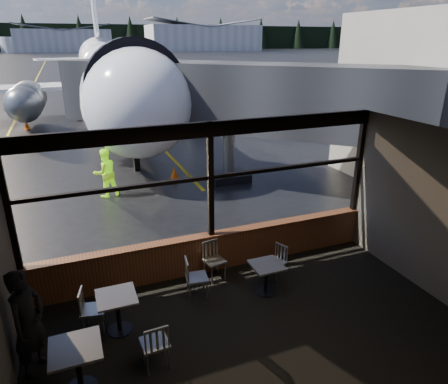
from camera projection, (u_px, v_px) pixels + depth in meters
ground_plane at (69, 58)px, 113.73m from camera, size 520.00×520.00×0.00m
carpet_floor at (271, 356)px, 6.82m from camera, size 8.00×6.00×0.01m
ceiling at (281, 161)px, 5.57m from camera, size 8.00×6.00×0.04m
window_sill at (211, 252)px, 9.27m from camera, size 8.00×0.28×0.90m
window_header at (210, 129)px, 8.23m from camera, size 8.00×0.18×0.30m
mullion_left at (7, 208)px, 7.30m from camera, size 0.12×0.12×2.60m
mullion_centre at (210, 182)px, 8.65m from camera, size 0.12×0.12×2.60m
mullion_right at (359, 162)px, 9.99m from camera, size 0.12×0.12×2.60m
window_transom at (210, 177)px, 8.61m from camera, size 8.00×0.10×0.08m
airliner at (106, 33)px, 25.24m from camera, size 31.53×37.22×10.96m
jet_bridge at (253, 119)px, 14.59m from camera, size 8.89×10.86×4.74m
cafe_table_near at (266, 279)px, 8.44m from camera, size 0.63×0.63×0.70m
cafe_table_mid at (118, 313)px, 7.31m from camera, size 0.70×0.70×0.77m
cafe_table_left at (79, 369)px, 6.05m from camera, size 0.75×0.75×0.83m
chair_near_e at (276, 263)px, 8.91m from camera, size 0.58×0.58×0.82m
chair_near_w at (197, 278)px, 8.26m from camera, size 0.57×0.57×0.92m
chair_near_n at (215, 261)px, 8.90m from camera, size 0.57×0.57×0.90m
chair_mid_s at (155, 343)px, 6.50m from camera, size 0.52×0.52×0.91m
chair_mid_w at (93, 310)px, 7.32m from camera, size 0.57×0.57×0.88m
passenger at (28, 323)px, 6.23m from camera, size 0.73×0.81×1.87m
ground_crew at (105, 173)px, 13.55m from camera, size 0.97×0.85×1.68m
cone_nose at (174, 173)px, 15.48m from camera, size 0.34×0.34×0.47m
cone_wing at (27, 125)px, 24.01m from camera, size 0.37×0.37×0.52m
hangar_mid at (64, 39)px, 168.43m from camera, size 38.00×15.00×10.00m
hangar_right at (203, 37)px, 182.45m from camera, size 50.00×20.00×12.00m
fuel_tank_b at (11, 45)px, 159.72m from camera, size 8.00×8.00×6.00m
fuel_tank_c at (38, 45)px, 163.13m from camera, size 8.00×8.00×6.00m
treeline at (62, 37)px, 189.80m from camera, size 360.00×3.00×12.00m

